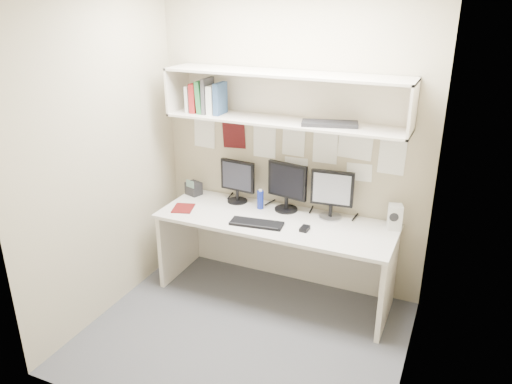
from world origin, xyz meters
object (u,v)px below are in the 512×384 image
at_px(monitor_left, 238,179).
at_px(keyboard, 257,223).
at_px(monitor_center, 287,184).
at_px(desk, 275,257).
at_px(monitor_right, 332,192).
at_px(desk_phone, 194,188).
at_px(maroon_notebook, 183,208).
at_px(speaker, 395,217).

height_order(monitor_left, keyboard, monitor_left).
bearing_deg(keyboard, monitor_center, 65.94).
distance_m(desk, keyboard, 0.42).
distance_m(monitor_center, keyboard, 0.46).
relative_size(desk, monitor_center, 4.69).
bearing_deg(monitor_right, desk_phone, 175.58).
xyz_separation_m(monitor_center, desk_phone, (-0.92, -0.02, -0.17)).
bearing_deg(maroon_notebook, desk, -7.83).
xyz_separation_m(monitor_left, monitor_center, (0.47, -0.00, 0.02)).
bearing_deg(monitor_center, desk, -83.98).
height_order(speaker, desk_phone, speaker).
distance_m(monitor_left, monitor_center, 0.47).
distance_m(desk, monitor_right, 0.75).
bearing_deg(monitor_center, speaker, 9.55).
height_order(keyboard, speaker, speaker).
relative_size(desk, keyboard, 4.61).
bearing_deg(monitor_center, maroon_notebook, -147.09).
bearing_deg(monitor_left, maroon_notebook, -130.42).
relative_size(keyboard, desk_phone, 2.72).
xyz_separation_m(monitor_right, desk_phone, (-1.32, -0.02, -0.17)).
relative_size(desk, monitor_left, 5.18).
height_order(keyboard, desk_phone, desk_phone).
height_order(monitor_right, keyboard, monitor_right).
distance_m(keyboard, desk_phone, 0.89).
xyz_separation_m(monitor_right, keyboard, (-0.51, -0.39, -0.22)).
bearing_deg(maroon_notebook, monitor_center, 5.82).
height_order(monitor_center, desk_phone, monitor_center).
relative_size(desk, desk_phone, 12.55).
distance_m(desk, maroon_notebook, 0.91).
distance_m(speaker, maroon_notebook, 1.80).
xyz_separation_m(keyboard, speaker, (1.04, 0.38, 0.09)).
xyz_separation_m(desk, monitor_left, (-0.46, 0.22, 0.58)).
distance_m(monitor_left, desk_phone, 0.48).
bearing_deg(monitor_left, desk_phone, -171.88).
relative_size(desk, monitor_right, 4.85).
xyz_separation_m(desk, keyboard, (-0.10, -0.17, 0.37)).
xyz_separation_m(desk, maroon_notebook, (-0.82, -0.13, 0.37)).
relative_size(keyboard, speaker, 2.10).
bearing_deg(monitor_center, desk_phone, -168.61).
distance_m(monitor_left, speaker, 1.40).
bearing_deg(speaker, desk_phone, 163.22).
height_order(monitor_left, desk_phone, monitor_left).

